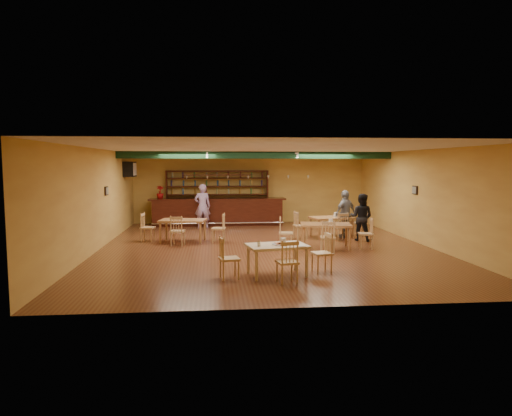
{
  "coord_description": "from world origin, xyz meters",
  "views": [
    {
      "loc": [
        -1.58,
        -13.77,
        2.54
      ],
      "look_at": [
        -0.24,
        0.6,
        1.15
      ],
      "focal_mm": 31.9,
      "sensor_mm": 36.0,
      "label": 1
    }
  ],
  "objects": [
    {
      "name": "track_rail_right",
      "position": [
        1.4,
        3.4,
        2.94
      ],
      "size": [
        0.05,
        2.5,
        0.05
      ],
      "primitive_type": "cube",
      "color": "white",
      "rests_on": "ceiling"
    },
    {
      "name": "pizza_server",
      "position": [
        0.09,
        -3.57,
        0.73
      ],
      "size": [
        0.31,
        0.27,
        0.0
      ],
      "primitive_type": "cube",
      "rotation": [
        0.0,
        0.0,
        -0.65
      ],
      "color": "silver",
      "rests_on": "pizza_tray"
    },
    {
      "name": "ceiling_beam",
      "position": [
        0.0,
        2.8,
        2.87
      ],
      "size": [
        10.0,
        0.3,
        0.25
      ],
      "primitive_type": "cube",
      "color": "black",
      "rests_on": "ceiling"
    },
    {
      "name": "dining_table_d",
      "position": [
        1.79,
        -0.41,
        0.38
      ],
      "size": [
        1.63,
        1.13,
        0.75
      ],
      "primitive_type": "cube",
      "rotation": [
        0.0,
        0.0,
        -0.16
      ],
      "color": "#AB6A3C",
      "rests_on": "ground"
    },
    {
      "name": "ac_unit",
      "position": [
        -4.8,
        4.2,
        2.35
      ],
      "size": [
        0.34,
        0.7,
        0.48
      ],
      "primitive_type": "cube",
      "color": "white",
      "rests_on": "wall_left"
    },
    {
      "name": "side_plate",
      "position": [
        0.37,
        -3.81,
        0.72
      ],
      "size": [
        0.26,
        0.26,
        0.01
      ],
      "primitive_type": "cylinder",
      "rotation": [
        0.0,
        0.0,
        0.19
      ],
      "color": "white",
      "rests_on": "near_table"
    },
    {
      "name": "patron_bar",
      "position": [
        -2.03,
        4.33,
        0.88
      ],
      "size": [
        0.67,
        0.47,
        1.76
      ],
      "primitive_type": "imported",
      "rotation": [
        0.0,
        0.0,
        3.21
      ],
      "color": "#9355B9",
      "rests_on": "ground"
    },
    {
      "name": "poinsettia",
      "position": [
        -3.78,
        5.15,
        1.39
      ],
      "size": [
        0.38,
        0.38,
        0.53
      ],
      "primitive_type": "imported",
      "rotation": [
        0.0,
        0.0,
        0.35
      ],
      "color": "#9D0E0F",
      "rests_on": "bar_counter"
    },
    {
      "name": "dining_table_b",
      "position": [
        2.51,
        1.64,
        0.36
      ],
      "size": [
        1.57,
        1.14,
        0.71
      ],
      "primitive_type": "cube",
      "rotation": [
        0.0,
        0.0,
        0.21
      ],
      "color": "#AB6A3C",
      "rests_on": "ground"
    },
    {
      "name": "floor",
      "position": [
        0.0,
        0.0,
        0.0
      ],
      "size": [
        12.0,
        12.0,
        0.0
      ],
      "primitive_type": "plane",
      "color": "#5C2F1A",
      "rests_on": "ground"
    },
    {
      "name": "near_table",
      "position": [
        -0.15,
        -3.62,
        0.36
      ],
      "size": [
        1.47,
        1.09,
        0.71
      ],
      "primitive_type": "cube",
      "rotation": [
        0.0,
        0.0,
        0.19
      ],
      "color": "#D2B98D",
      "rests_on": "ground"
    },
    {
      "name": "back_bar_hutch",
      "position": [
        -1.41,
        5.78,
        1.14
      ],
      "size": [
        4.35,
        0.4,
        2.28
      ],
      "primitive_type": "cube",
      "color": "black",
      "rests_on": "ground"
    },
    {
      "name": "pizza_tray",
      "position": [
        -0.06,
        -3.62,
        0.72
      ],
      "size": [
        0.46,
        0.46,
        0.01
      ],
      "primitive_type": "cylinder",
      "rotation": [
        0.0,
        0.0,
        0.17
      ],
      "color": "silver",
      "rests_on": "near_table"
    },
    {
      "name": "bar_counter",
      "position": [
        -1.41,
        5.15,
        0.56
      ],
      "size": [
        5.63,
        0.85,
        1.13
      ],
      "primitive_type": "cube",
      "color": "black",
      "rests_on": "ground"
    },
    {
      "name": "dining_table_a",
      "position": [
        -2.6,
        1.19,
        0.37
      ],
      "size": [
        1.6,
        1.12,
        0.73
      ],
      "primitive_type": "cube",
      "rotation": [
        0.0,
        0.0,
        -0.17
      ],
      "color": "#AB6A3C",
      "rests_on": "ground"
    },
    {
      "name": "picture_right",
      "position": [
        4.97,
        0.5,
        1.7
      ],
      "size": [
        0.04,
        0.34,
        0.28
      ],
      "primitive_type": "cube",
      "color": "black",
      "rests_on": "wall_right"
    },
    {
      "name": "napkin_stack",
      "position": [
        0.18,
        -3.43,
        0.73
      ],
      "size": [
        0.21,
        0.17,
        0.03
      ],
      "primitive_type": "cube",
      "rotation": [
        0.0,
        0.0,
        0.08
      ],
      "color": "white",
      "rests_on": "near_table"
    },
    {
      "name": "track_rail_left",
      "position": [
        -1.8,
        3.4,
        2.94
      ],
      "size": [
        0.05,
        2.5,
        0.05
      ],
      "primitive_type": "cube",
      "color": "white",
      "rests_on": "ceiling"
    },
    {
      "name": "parmesan_shaker",
      "position": [
        -0.58,
        -3.76,
        0.77
      ],
      "size": [
        0.09,
        0.09,
        0.11
      ],
      "primitive_type": "cylinder",
      "rotation": [
        0.0,
        0.0,
        0.19
      ],
      "color": "#EAE5C6",
      "rests_on": "near_table"
    },
    {
      "name": "patron_right_b",
      "position": [
        2.99,
        1.59,
        0.82
      ],
      "size": [
        1.03,
        0.85,
        1.65
      ],
      "primitive_type": "imported",
      "rotation": [
        0.0,
        0.0,
        3.7
      ],
      "color": "gray",
      "rests_on": "ground"
    },
    {
      "name": "picture_left",
      "position": [
        -4.97,
        1.0,
        1.7
      ],
      "size": [
        0.04,
        0.34,
        0.28
      ],
      "primitive_type": "cube",
      "color": "black",
      "rests_on": "wall_left"
    },
    {
      "name": "patron_right_a",
      "position": [
        3.31,
        0.84,
        0.79
      ],
      "size": [
        0.97,
        0.92,
        1.57
      ],
      "primitive_type": "imported",
      "rotation": [
        0.0,
        0.0,
        2.56
      ],
      "color": "black",
      "rests_on": "ground"
    }
  ]
}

